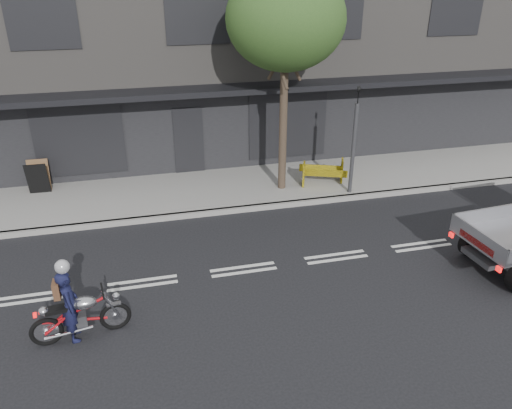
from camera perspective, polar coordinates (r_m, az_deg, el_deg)
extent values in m
plane|color=black|center=(12.20, -1.44, -7.45)|extent=(80.00, 80.00, 0.00)
cube|color=gray|center=(16.24, -5.03, 1.67)|extent=(32.00, 3.20, 0.15)
cube|color=gray|center=(14.81, -4.04, -0.79)|extent=(32.00, 0.20, 0.15)
cube|color=slate|center=(21.55, -8.43, 18.39)|extent=(26.00, 10.00, 8.00)
cylinder|color=#382B21|center=(15.55, 3.10, 8.22)|extent=(0.24, 0.24, 4.00)
ellipsoid|color=#264B1C|center=(14.89, 3.42, 20.42)|extent=(3.40, 3.40, 2.89)
cylinder|color=#2D2D30|center=(15.64, 11.03, 5.95)|extent=(0.12, 0.12, 3.00)
imported|color=black|center=(15.15, 11.59, 12.18)|extent=(0.08, 0.10, 0.50)
torus|color=black|center=(10.70, -22.82, -13.27)|extent=(0.64, 0.17, 0.63)
torus|color=black|center=(10.66, -15.76, -12.18)|extent=(0.64, 0.17, 0.63)
cube|color=#2D2D30|center=(10.60, -19.64, -12.36)|extent=(0.35, 0.26, 0.26)
ellipsoid|color=#ACACB0|center=(10.38, -19.12, -10.57)|extent=(0.54, 0.36, 0.26)
cube|color=black|center=(10.41, -21.60, -11.05)|extent=(0.52, 0.28, 0.08)
cylinder|color=black|center=(10.27, -17.15, -9.42)|extent=(0.11, 0.56, 0.04)
imported|color=#131534|center=(10.41, -20.49, -10.79)|extent=(0.44, 0.60, 1.53)
cylinder|color=black|center=(13.69, 23.55, -4.12)|extent=(0.73, 0.31, 0.71)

